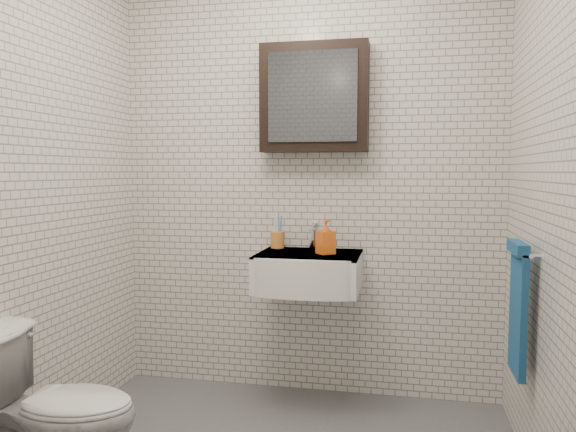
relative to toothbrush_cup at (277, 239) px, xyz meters
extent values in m
cube|color=silver|center=(0.16, 0.06, 0.35)|extent=(2.20, 0.02, 2.50)
cube|color=silver|center=(0.16, -1.94, 0.35)|extent=(2.20, 0.02, 2.50)
cube|color=silver|center=(-0.94, -0.94, 0.35)|extent=(0.02, 2.00, 2.50)
cube|color=silver|center=(1.26, -0.94, 0.35)|extent=(0.02, 2.00, 2.50)
cube|color=white|center=(0.21, -0.17, -0.15)|extent=(0.55, 0.45, 0.20)
cylinder|color=silver|center=(0.21, -0.15, -0.06)|extent=(0.31, 0.31, 0.02)
cylinder|color=silver|center=(0.21, -0.15, -0.06)|extent=(0.04, 0.04, 0.01)
cube|color=white|center=(0.21, -0.17, -0.06)|extent=(0.55, 0.45, 0.01)
cylinder|color=silver|center=(0.21, 0.00, -0.02)|extent=(0.06, 0.06, 0.06)
cylinder|color=silver|center=(0.21, 0.00, 0.04)|extent=(0.03, 0.03, 0.08)
cylinder|color=silver|center=(0.21, -0.06, 0.07)|extent=(0.02, 0.12, 0.02)
cube|color=silver|center=(0.21, 0.03, 0.09)|extent=(0.02, 0.09, 0.01)
cube|color=black|center=(0.21, -0.01, 0.80)|extent=(0.60, 0.14, 0.60)
cube|color=#3F444C|center=(0.21, -0.09, 0.80)|extent=(0.49, 0.01, 0.49)
cylinder|color=silver|center=(1.22, -0.59, 0.05)|extent=(0.02, 0.30, 0.02)
cylinder|color=silver|center=(1.24, -0.46, 0.05)|extent=(0.04, 0.02, 0.02)
cylinder|color=silver|center=(1.24, -0.72, 0.05)|extent=(0.04, 0.02, 0.02)
cube|color=#205D94|center=(1.21, -0.59, -0.22)|extent=(0.03, 0.26, 0.54)
cube|color=#205D94|center=(1.20, -0.59, 0.06)|extent=(0.05, 0.26, 0.05)
cylinder|color=#CA7D32|center=(0.00, 0.00, -0.01)|extent=(0.09, 0.09, 0.09)
cylinder|color=white|center=(-0.01, -0.01, 0.06)|extent=(0.02, 0.03, 0.18)
cylinder|color=#4089CE|center=(0.01, -0.01, 0.05)|extent=(0.01, 0.02, 0.16)
cylinder|color=white|center=(0.00, 0.01, 0.06)|extent=(0.02, 0.03, 0.19)
cylinder|color=#4089CE|center=(0.02, 0.01, 0.05)|extent=(0.02, 0.04, 0.17)
imported|color=orange|center=(0.31, -0.17, 0.04)|extent=(0.12, 0.12, 0.18)
imported|color=silver|center=(-0.64, -1.21, -0.57)|extent=(0.69, 0.43, 0.67)
camera|label=1|loc=(0.73, -3.14, 0.39)|focal=35.00mm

